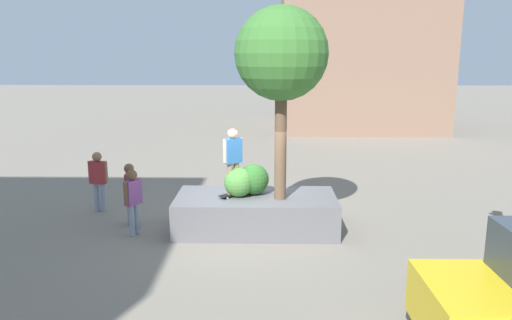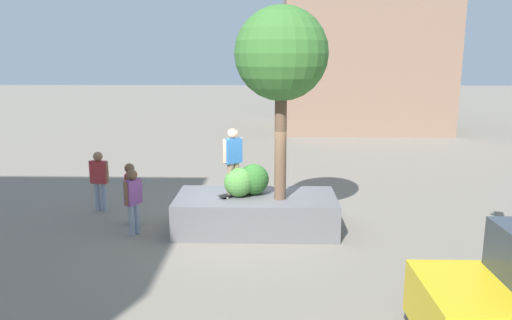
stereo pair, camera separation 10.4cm
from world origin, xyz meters
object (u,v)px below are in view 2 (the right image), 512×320
(plaza_tree, at_px, (281,55))
(pedestrian_crossing, at_px, (133,197))
(skateboard, at_px, (233,194))
(skateboarder, at_px, (233,156))
(planter_ledge, at_px, (256,213))
(bystander_watching, at_px, (99,177))
(passerby_with_bag, at_px, (130,189))

(plaza_tree, bearing_deg, pedestrian_crossing, 3.50)
(skateboard, bearing_deg, skateboarder, -143.13)
(planter_ledge, bearing_deg, skateboard, 4.32)
(planter_ledge, xyz_separation_m, plaza_tree, (-0.58, 0.22, 3.80))
(pedestrian_crossing, xyz_separation_m, bystander_watching, (1.44, -1.83, 0.04))
(pedestrian_crossing, distance_m, passerby_with_bag, 0.78)
(skateboarder, bearing_deg, skateboard, 36.87)
(pedestrian_crossing, relative_size, bystander_watching, 0.96)
(skateboarder, xyz_separation_m, pedestrian_crossing, (2.36, 0.39, -0.93))
(planter_ledge, height_order, passerby_with_bag, passerby_with_bag)
(skateboard, xyz_separation_m, skateboarder, (-0.00, -0.00, 0.94))
(skateboarder, bearing_deg, pedestrian_crossing, 9.49)
(plaza_tree, distance_m, pedestrian_crossing, 4.81)
(plaza_tree, height_order, pedestrian_crossing, plaza_tree)
(planter_ledge, height_order, plaza_tree, plaza_tree)
(skateboard, bearing_deg, pedestrian_crossing, 9.49)
(planter_ledge, xyz_separation_m, skateboarder, (0.55, 0.04, 1.43))
(passerby_with_bag, bearing_deg, skateboarder, 172.72)
(pedestrian_crossing, distance_m, bystander_watching, 2.33)
(bystander_watching, bearing_deg, planter_ledge, 162.21)
(skateboard, distance_m, skateboarder, 0.94)
(skateboarder, height_order, passerby_with_bag, skateboarder)
(skateboard, height_order, passerby_with_bag, passerby_with_bag)
(skateboard, xyz_separation_m, bystander_watching, (3.79, -1.44, 0.05))
(skateboard, relative_size, bystander_watching, 0.43)
(planter_ledge, relative_size, passerby_with_bag, 2.46)
(pedestrian_crossing, height_order, bystander_watching, bystander_watching)
(plaza_tree, distance_m, skateboard, 3.51)
(skateboard, bearing_deg, plaza_tree, 170.97)
(skateboard, height_order, pedestrian_crossing, pedestrian_crossing)
(skateboard, xyz_separation_m, passerby_with_bag, (2.63, -0.34, 0.00))
(plaza_tree, bearing_deg, planter_ledge, -20.89)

